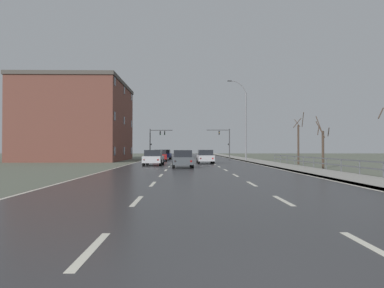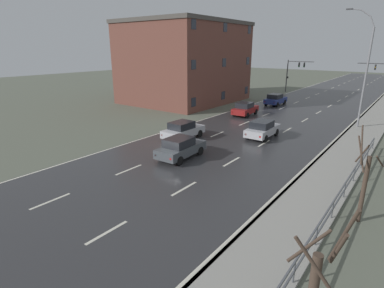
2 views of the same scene
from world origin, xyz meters
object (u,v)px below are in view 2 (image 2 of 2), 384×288
object	(u,v)px
traffic_signal_left	(294,70)
car_near_left	(245,109)
car_far_right	(183,130)
car_distant	(275,99)
traffic_signal_right	(383,75)
car_far_left	(181,147)
car_mid_centre	(262,129)
street_lamp_midground	(364,72)
brick_building	(185,62)

from	to	relation	value
traffic_signal_left	car_near_left	distance (m)	23.28
traffic_signal_left	car_far_right	bearing A→B (deg)	-85.46
car_near_left	car_distant	size ratio (longest dim) A/B	1.01
traffic_signal_right	traffic_signal_left	bearing A→B (deg)	177.78
traffic_signal_left	car_far_right	size ratio (longest dim) A/B	1.37
traffic_signal_right	car_far_left	size ratio (longest dim) A/B	1.37
car_far_right	traffic_signal_right	bearing A→B (deg)	73.93
car_near_left	car_far_left	distance (m)	16.31
car_far_left	car_mid_centre	bearing A→B (deg)	71.44
street_lamp_midground	traffic_signal_left	xyz separation A→B (m)	(-14.21, 21.43, -1.61)
traffic_signal_left	car_far_left	size ratio (longest dim) A/B	1.36
traffic_signal_left	car_mid_centre	bearing A→B (deg)	-74.91
street_lamp_midground	car_distant	size ratio (longest dim) A/B	2.72
traffic_signal_right	car_far_left	world-z (taller)	traffic_signal_right
traffic_signal_right	brick_building	world-z (taller)	brick_building
car_distant	car_far_left	bearing A→B (deg)	-81.49
traffic_signal_left	car_mid_centre	distance (m)	31.68
car_distant	car_far_right	xyz separation A→B (m)	(0.06, -20.84, 0.00)
car_near_left	car_far_left	xyz separation A→B (m)	(3.15, -16.00, 0.00)
car_far_right	car_mid_centre	size ratio (longest dim) A/B	1.00
traffic_signal_right	brick_building	xyz separation A→B (m)	(-23.54, -18.34, 1.94)
car_far_right	car_distant	bearing A→B (deg)	91.89
traffic_signal_left	car_mid_centre	world-z (taller)	traffic_signal_left
car_far_left	car_far_right	size ratio (longest dim) A/B	1.00
car_far_left	car_distant	world-z (taller)	same
car_mid_centre	car_far_right	bearing A→B (deg)	-141.31
car_distant	car_mid_centre	world-z (taller)	same
traffic_signal_right	car_far_left	xyz separation A→B (m)	(-8.13, -38.39, -2.93)
car_mid_centre	brick_building	distance (m)	21.87
traffic_signal_left	car_far_left	distance (m)	39.47
traffic_signal_right	car_mid_centre	bearing A→B (deg)	-100.66
brick_building	street_lamp_midground	bearing A→B (deg)	-6.08
car_far_right	traffic_signal_left	bearing A→B (deg)	96.28
car_distant	brick_building	size ratio (longest dim) A/B	0.25
car_far_left	brick_building	distance (m)	25.75
traffic_signal_left	car_distant	bearing A→B (deg)	-79.11
car_far_left	brick_building	world-z (taller)	brick_building
car_near_left	car_far_left	bearing A→B (deg)	-82.14
traffic_signal_right	car_mid_centre	xyz separation A→B (m)	(-5.63, -29.91, -2.93)
traffic_signal_right	car_near_left	size ratio (longest dim) A/B	1.36
traffic_signal_right	brick_building	size ratio (longest dim) A/B	0.35
traffic_signal_left	car_mid_centre	size ratio (longest dim) A/B	1.37
car_far_left	car_mid_centre	size ratio (longest dim) A/B	1.01
car_far_left	car_mid_centre	world-z (taller)	same
street_lamp_midground	traffic_signal_left	world-z (taller)	street_lamp_midground
car_near_left	car_mid_centre	xyz separation A→B (m)	(5.64, -7.52, 0.00)
street_lamp_midground	car_near_left	distance (m)	12.65
car_far_left	brick_building	size ratio (longest dim) A/B	0.25
street_lamp_midground	car_mid_centre	bearing A→B (deg)	-123.66
car_far_left	traffic_signal_right	bearing A→B (deg)	75.88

